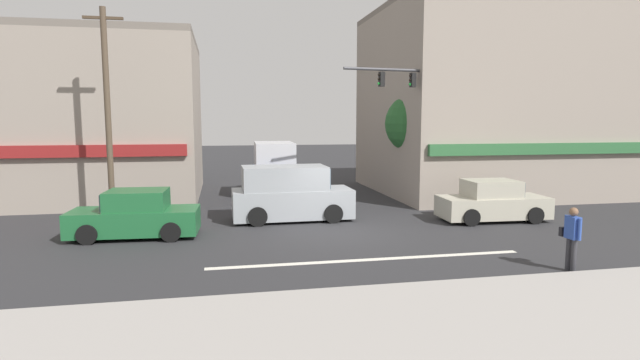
{
  "coord_description": "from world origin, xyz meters",
  "views": [
    {
      "loc": [
        -4.0,
        -16.52,
        3.89
      ],
      "look_at": [
        -0.31,
        2.0,
        1.6
      ],
      "focal_mm": 28.0,
      "sensor_mm": 36.0,
      "label": 1
    }
  ],
  "objects_px": {
    "pedestrian_foreground_with_bag": "(572,235)",
    "traffic_light_mast": "(427,113)",
    "box_truck_crossing_leftbound": "(274,171)",
    "street_tree": "(415,124)",
    "sedan_waiting_far": "(492,202)",
    "van_crossing_rightbound": "(290,194)",
    "sedan_crossing_center": "(135,216)",
    "utility_pole_far_right": "(452,116)",
    "utility_pole_near_left": "(108,113)"
  },
  "relations": [
    {
      "from": "van_crossing_rightbound",
      "to": "sedan_waiting_far",
      "type": "xyz_separation_m",
      "value": [
        7.67,
        -1.63,
        -0.29
      ]
    },
    {
      "from": "van_crossing_rightbound",
      "to": "street_tree",
      "type": "bearing_deg",
      "value": 29.46
    },
    {
      "from": "box_truck_crossing_leftbound",
      "to": "sedan_waiting_far",
      "type": "xyz_separation_m",
      "value": [
        7.6,
        -8.14,
        -0.54
      ]
    },
    {
      "from": "sedan_crossing_center",
      "to": "utility_pole_near_left",
      "type": "bearing_deg",
      "value": 114.7
    },
    {
      "from": "traffic_light_mast",
      "to": "box_truck_crossing_leftbound",
      "type": "relative_size",
      "value": 1.09
    },
    {
      "from": "street_tree",
      "to": "pedestrian_foreground_with_bag",
      "type": "relative_size",
      "value": 3.08
    },
    {
      "from": "box_truck_crossing_leftbound",
      "to": "traffic_light_mast",
      "type": "bearing_deg",
      "value": -40.54
    },
    {
      "from": "utility_pole_near_left",
      "to": "box_truck_crossing_leftbound",
      "type": "bearing_deg",
      "value": 39.62
    },
    {
      "from": "utility_pole_far_right",
      "to": "sedan_crossing_center",
      "type": "height_order",
      "value": "utility_pole_far_right"
    },
    {
      "from": "van_crossing_rightbound",
      "to": "traffic_light_mast",
      "type": "bearing_deg",
      "value": 12.12
    },
    {
      "from": "utility_pole_near_left",
      "to": "box_truck_crossing_leftbound",
      "type": "xyz_separation_m",
      "value": [
        6.75,
        5.59,
        -2.88
      ]
    },
    {
      "from": "utility_pole_far_right",
      "to": "pedestrian_foreground_with_bag",
      "type": "relative_size",
      "value": 4.7
    },
    {
      "from": "street_tree",
      "to": "sedan_crossing_center",
      "type": "relative_size",
      "value": 1.23
    },
    {
      "from": "traffic_light_mast",
      "to": "pedestrian_foreground_with_bag",
      "type": "distance_m",
      "value": 9.82
    },
    {
      "from": "street_tree",
      "to": "sedan_waiting_far",
      "type": "xyz_separation_m",
      "value": [
        1.07,
        -5.36,
        -2.96
      ]
    },
    {
      "from": "utility_pole_near_left",
      "to": "sedan_crossing_center",
      "type": "xyz_separation_m",
      "value": [
        1.26,
        -2.75,
        -3.42
      ]
    },
    {
      "from": "sedan_waiting_far",
      "to": "traffic_light_mast",
      "type": "bearing_deg",
      "value": 117.46
    },
    {
      "from": "street_tree",
      "to": "traffic_light_mast",
      "type": "relative_size",
      "value": 0.83
    },
    {
      "from": "utility_pole_near_left",
      "to": "street_tree",
      "type": "bearing_deg",
      "value": 11.94
    },
    {
      "from": "sedan_waiting_far",
      "to": "pedestrian_foreground_with_bag",
      "type": "height_order",
      "value": "pedestrian_foreground_with_bag"
    },
    {
      "from": "street_tree",
      "to": "utility_pole_far_right",
      "type": "height_order",
      "value": "utility_pole_far_right"
    },
    {
      "from": "utility_pole_near_left",
      "to": "sedan_crossing_center",
      "type": "distance_m",
      "value": 4.57
    },
    {
      "from": "sedan_crossing_center",
      "to": "box_truck_crossing_leftbound",
      "type": "height_order",
      "value": "box_truck_crossing_leftbound"
    },
    {
      "from": "street_tree",
      "to": "box_truck_crossing_leftbound",
      "type": "height_order",
      "value": "street_tree"
    },
    {
      "from": "van_crossing_rightbound",
      "to": "pedestrian_foreground_with_bag",
      "type": "height_order",
      "value": "van_crossing_rightbound"
    },
    {
      "from": "van_crossing_rightbound",
      "to": "box_truck_crossing_leftbound",
      "type": "bearing_deg",
      "value": 89.38
    },
    {
      "from": "utility_pole_near_left",
      "to": "sedan_waiting_far",
      "type": "xyz_separation_m",
      "value": [
        14.35,
        -2.55,
        -3.42
      ]
    },
    {
      "from": "street_tree",
      "to": "sedan_crossing_center",
      "type": "height_order",
      "value": "street_tree"
    },
    {
      "from": "utility_pole_near_left",
      "to": "pedestrian_foreground_with_bag",
      "type": "height_order",
      "value": "utility_pole_near_left"
    },
    {
      "from": "traffic_light_mast",
      "to": "box_truck_crossing_leftbound",
      "type": "distance_m",
      "value": 8.5
    },
    {
      "from": "pedestrian_foreground_with_bag",
      "to": "traffic_light_mast",
      "type": "bearing_deg",
      "value": 90.36
    },
    {
      "from": "box_truck_crossing_leftbound",
      "to": "pedestrian_foreground_with_bag",
      "type": "distance_m",
      "value": 15.72
    },
    {
      "from": "traffic_light_mast",
      "to": "pedestrian_foreground_with_bag",
      "type": "xyz_separation_m",
      "value": [
        0.06,
        -9.28,
        -3.22
      ]
    },
    {
      "from": "traffic_light_mast",
      "to": "pedestrian_foreground_with_bag",
      "type": "height_order",
      "value": "traffic_light_mast"
    },
    {
      "from": "sedan_crossing_center",
      "to": "box_truck_crossing_leftbound",
      "type": "bearing_deg",
      "value": 56.65
    },
    {
      "from": "traffic_light_mast",
      "to": "van_crossing_rightbound",
      "type": "xyz_separation_m",
      "value": [
        -6.14,
        -1.32,
        -3.17
      ]
    },
    {
      "from": "sedan_crossing_center",
      "to": "box_truck_crossing_leftbound",
      "type": "distance_m",
      "value": 10.0
    },
    {
      "from": "traffic_light_mast",
      "to": "utility_pole_far_right",
      "type": "bearing_deg",
      "value": 50.73
    },
    {
      "from": "van_crossing_rightbound",
      "to": "sedan_waiting_far",
      "type": "relative_size",
      "value": 1.11
    },
    {
      "from": "street_tree",
      "to": "sedan_crossing_center",
      "type": "xyz_separation_m",
      "value": [
        -12.02,
        -5.56,
        -2.96
      ]
    },
    {
      "from": "box_truck_crossing_leftbound",
      "to": "street_tree",
      "type": "bearing_deg",
      "value": -23.08
    },
    {
      "from": "sedan_crossing_center",
      "to": "pedestrian_foreground_with_bag",
      "type": "relative_size",
      "value": 2.51
    },
    {
      "from": "box_truck_crossing_leftbound",
      "to": "pedestrian_foreground_with_bag",
      "type": "xyz_separation_m",
      "value": [
        6.13,
        -14.47,
        -0.3
      ]
    },
    {
      "from": "traffic_light_mast",
      "to": "sedan_crossing_center",
      "type": "xyz_separation_m",
      "value": [
        -11.56,
        -3.15,
        -3.46
      ]
    },
    {
      "from": "van_crossing_rightbound",
      "to": "sedan_crossing_center",
      "type": "bearing_deg",
      "value": -161.34
    },
    {
      "from": "traffic_light_mast",
      "to": "van_crossing_rightbound",
      "type": "bearing_deg",
      "value": -167.88
    },
    {
      "from": "traffic_light_mast",
      "to": "sedan_crossing_center",
      "type": "relative_size",
      "value": 1.48
    },
    {
      "from": "sedan_waiting_far",
      "to": "pedestrian_foreground_with_bag",
      "type": "distance_m",
      "value": 6.5
    },
    {
      "from": "street_tree",
      "to": "utility_pole_far_right",
      "type": "xyz_separation_m",
      "value": [
        2.47,
        1.17,
        0.4
      ]
    },
    {
      "from": "sedan_waiting_far",
      "to": "street_tree",
      "type": "bearing_deg",
      "value": 101.33
    }
  ]
}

